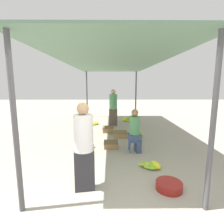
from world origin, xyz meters
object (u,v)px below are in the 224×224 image
object	(u,v)px
banana_pile_left_0	(84,148)
banana_pile_right_3	(127,119)
banana_pile_left_1	(92,123)
banana_pile_right_2	(134,123)
vendor_seated	(135,130)
crate_near	(111,145)
banana_pile_right_1	(138,134)
basin_black	(169,186)
vendor_foreground	(84,146)
stool	(134,142)
shopper_walking_mid	(113,107)
crate_mid	(108,129)
crate_far	(121,134)
banana_pile_right_0	(151,165)

from	to	relation	value
banana_pile_left_0	banana_pile_right_3	bearing A→B (deg)	67.96
banana_pile_left_1	banana_pile_right_2	size ratio (longest dim) A/B	1.48
vendor_seated	crate_near	xyz separation A→B (m)	(-0.70, 0.34, -0.55)
vendor_seated	banana_pile_right_1	distance (m)	1.71
basin_black	banana_pile_left_0	bearing A→B (deg)	133.15
vendor_foreground	banana_pile_right_1	distance (m)	3.82
stool	shopper_walking_mid	world-z (taller)	shopper_walking_mid
crate_mid	crate_far	distance (m)	0.81
basin_black	banana_pile_right_1	size ratio (longest dim) A/B	0.95
basin_black	banana_pile_right_1	distance (m)	3.45
stool	crate_near	xyz separation A→B (m)	(-0.68, 0.34, -0.19)
vendor_seated	banana_pile_right_2	bearing A→B (deg)	82.66
stool	banana_pile_right_1	size ratio (longest dim) A/B	0.69
vendor_foreground	shopper_walking_mid	world-z (taller)	shopper_walking_mid
crate_mid	crate_far	world-z (taller)	crate_mid
banana_pile_left_0	banana_pile_right_0	xyz separation A→B (m)	(1.75, -1.15, -0.00)
shopper_walking_mid	crate_mid	bearing A→B (deg)	-101.12
banana_pile_left_0	banana_pile_right_3	size ratio (longest dim) A/B	1.09
crate_far	vendor_foreground	bearing A→B (deg)	-104.60
banana_pile_right_2	basin_black	bearing A→B (deg)	-90.71
vendor_foreground	banana_pile_right_1	world-z (taller)	vendor_foreground
basin_black	vendor_foreground	bearing A→B (deg)	178.87
basin_black	banana_pile_right_0	size ratio (longest dim) A/B	0.93
banana_pile_right_0	crate_far	bearing A→B (deg)	103.04
banana_pile_right_3	vendor_foreground	bearing A→B (deg)	-102.59
banana_pile_right_1	shopper_walking_mid	distance (m)	2.10
crate_mid	stool	bearing A→B (deg)	-69.75
banana_pile_right_0	banana_pile_right_3	size ratio (longest dim) A/B	0.96
shopper_walking_mid	crate_near	bearing A→B (deg)	-92.32
stool	shopper_walking_mid	bearing A→B (deg)	99.64
banana_pile_right_3	crate_near	xyz separation A→B (m)	(-0.88, -4.00, 0.01)
crate_near	banana_pile_left_0	bearing A→B (deg)	-166.75
banana_pile_right_3	shopper_walking_mid	distance (m)	1.53
vendor_seated	banana_pile_left_0	bearing A→B (deg)	174.24
vendor_foreground	banana_pile_left_1	bearing A→B (deg)	94.35
banana_pile_right_3	crate_mid	xyz separation A→B (m)	(-0.99, -2.21, 0.03)
vendor_foreground	crate_near	xyz separation A→B (m)	(0.50, 2.18, -0.76)
banana_pile_right_0	banana_pile_right_2	size ratio (longest dim) A/B	1.23
shopper_walking_mid	vendor_foreground	bearing A→B (deg)	-96.85
crate_far	banana_pile_right_3	bearing A→B (deg)	79.76
basin_black	banana_pile_right_1	xyz separation A→B (m)	(-0.06, 3.45, 0.00)
stool	crate_mid	bearing A→B (deg)	110.25
banana_pile_right_0	crate_far	distance (m)	2.54
vendor_foreground	crate_near	size ratio (longest dim) A/B	3.74
vendor_seated	banana_pile_right_1	bearing A→B (deg)	78.19
basin_black	banana_pile_right_3	world-z (taller)	banana_pile_right_3
crate_mid	banana_pile_left_1	bearing A→B (deg)	120.17
banana_pile_left_0	banana_pile_right_1	distance (m)	2.33
vendor_foreground	banana_pile_left_0	world-z (taller)	vendor_foreground
banana_pile_right_3	crate_mid	size ratio (longest dim) A/B	1.22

